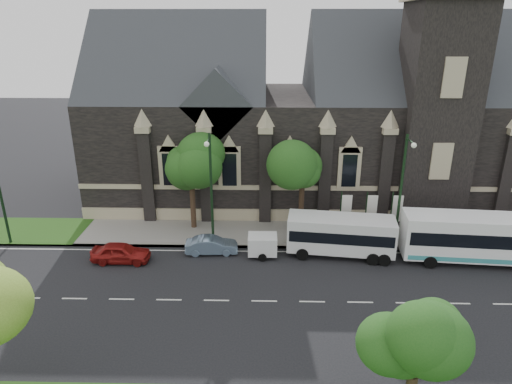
{
  "coord_description": "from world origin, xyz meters",
  "views": [
    {
      "loc": [
        0.02,
        -23.83,
        16.33
      ],
      "look_at": [
        -0.65,
        6.0,
        5.04
      ],
      "focal_mm": 31.46,
      "sensor_mm": 36.0,
      "label": 1
    }
  ],
  "objects_px": {
    "street_lamp_near": "(402,187)",
    "sedan": "(212,245)",
    "street_lamp_mid": "(211,185)",
    "box_trailer": "(263,244)",
    "banner_flag_right": "(395,211)",
    "banner_flag_left": "(344,211)",
    "tree_park_east": "(421,341)",
    "car_far_red": "(121,253)",
    "tour_coach": "(491,238)",
    "shuttle_bus": "(341,234)",
    "banner_flag_center": "(370,211)",
    "tree_walk_left": "(194,163)",
    "tree_walk_right": "(305,163)"
  },
  "relations": [
    {
      "from": "street_lamp_near",
      "to": "sedan",
      "type": "height_order",
      "value": "street_lamp_near"
    },
    {
      "from": "street_lamp_mid",
      "to": "box_trailer",
      "type": "xyz_separation_m",
      "value": [
        3.84,
        -1.25,
        -4.17
      ]
    },
    {
      "from": "banner_flag_right",
      "to": "banner_flag_left",
      "type": "bearing_deg",
      "value": 180.0
    },
    {
      "from": "tree_park_east",
      "to": "car_far_red",
      "type": "bearing_deg",
      "value": 139.68
    },
    {
      "from": "tour_coach",
      "to": "shuttle_bus",
      "type": "height_order",
      "value": "tour_coach"
    },
    {
      "from": "box_trailer",
      "to": "banner_flag_center",
      "type": "bearing_deg",
      "value": 20.22
    },
    {
      "from": "street_lamp_near",
      "to": "tree_walk_left",
      "type": "bearing_deg",
      "value": 167.13
    },
    {
      "from": "banner_flag_right",
      "to": "box_trailer",
      "type": "height_order",
      "value": "banner_flag_right"
    },
    {
      "from": "tree_walk_left",
      "to": "banner_flag_left",
      "type": "xyz_separation_m",
      "value": [
        12.08,
        -1.7,
        -3.35
      ]
    },
    {
      "from": "tree_park_east",
      "to": "tree_walk_left",
      "type": "distance_m",
      "value": 23.36
    },
    {
      "from": "tree_walk_right",
      "to": "street_lamp_mid",
      "type": "xyz_separation_m",
      "value": [
        -7.21,
        -3.62,
        -0.71
      ]
    },
    {
      "from": "tree_park_east",
      "to": "banner_flag_center",
      "type": "xyz_separation_m",
      "value": [
        2.11,
        18.32,
        -2.24
      ]
    },
    {
      "from": "tree_park_east",
      "to": "banner_flag_center",
      "type": "relative_size",
      "value": 1.57
    },
    {
      "from": "tree_park_east",
      "to": "banner_flag_left",
      "type": "height_order",
      "value": "tree_park_east"
    },
    {
      "from": "street_lamp_mid",
      "to": "shuttle_bus",
      "type": "xyz_separation_m",
      "value": [
        9.63,
        -0.91,
        -3.38
      ]
    },
    {
      "from": "street_lamp_mid",
      "to": "banner_flag_left",
      "type": "xyz_separation_m",
      "value": [
        10.29,
        1.91,
        -2.73
      ]
    },
    {
      "from": "tree_walk_left",
      "to": "street_lamp_mid",
      "type": "height_order",
      "value": "street_lamp_mid"
    },
    {
      "from": "banner_flag_center",
      "to": "car_far_red",
      "type": "height_order",
      "value": "banner_flag_center"
    },
    {
      "from": "tour_coach",
      "to": "shuttle_bus",
      "type": "distance_m",
      "value": 10.55
    },
    {
      "from": "banner_flag_right",
      "to": "tree_walk_left",
      "type": "bearing_deg",
      "value": 173.96
    },
    {
      "from": "sedan",
      "to": "banner_flag_right",
      "type": "bearing_deg",
      "value": -82.74
    },
    {
      "from": "tree_walk_right",
      "to": "tree_walk_left",
      "type": "xyz_separation_m",
      "value": [
        -9.01,
        -0.01,
        -0.08
      ]
    },
    {
      "from": "tour_coach",
      "to": "sedan",
      "type": "height_order",
      "value": "tour_coach"
    },
    {
      "from": "street_lamp_near",
      "to": "banner_flag_left",
      "type": "distance_m",
      "value": 4.99
    },
    {
      "from": "tree_walk_left",
      "to": "box_trailer",
      "type": "relative_size",
      "value": 2.47
    },
    {
      "from": "banner_flag_left",
      "to": "banner_flag_center",
      "type": "xyz_separation_m",
      "value": [
        2.0,
        0.0,
        0.0
      ]
    },
    {
      "from": "tree_park_east",
      "to": "car_far_red",
      "type": "relative_size",
      "value": 1.49
    },
    {
      "from": "tree_walk_right",
      "to": "tree_park_east",
      "type": "bearing_deg",
      "value": -81.58
    },
    {
      "from": "banner_flag_left",
      "to": "car_far_red",
      "type": "height_order",
      "value": "banner_flag_left"
    },
    {
      "from": "street_lamp_mid",
      "to": "banner_flag_right",
      "type": "height_order",
      "value": "street_lamp_mid"
    },
    {
      "from": "tree_walk_right",
      "to": "shuttle_bus",
      "type": "relative_size",
      "value": 0.97
    },
    {
      "from": "banner_flag_left",
      "to": "shuttle_bus",
      "type": "height_order",
      "value": "banner_flag_left"
    },
    {
      "from": "banner_flag_left",
      "to": "shuttle_bus",
      "type": "relative_size",
      "value": 0.5
    },
    {
      "from": "tree_park_east",
      "to": "shuttle_bus",
      "type": "relative_size",
      "value": 0.78
    },
    {
      "from": "banner_flag_center",
      "to": "street_lamp_mid",
      "type": "bearing_deg",
      "value": -171.18
    },
    {
      "from": "tree_walk_right",
      "to": "banner_flag_center",
      "type": "xyz_separation_m",
      "value": [
        5.08,
        -1.71,
        -3.43
      ]
    },
    {
      "from": "street_lamp_mid",
      "to": "tour_coach",
      "type": "bearing_deg",
      "value": -5.23
    },
    {
      "from": "tree_park_east",
      "to": "box_trailer",
      "type": "relative_size",
      "value": 2.03
    },
    {
      "from": "tree_park_east",
      "to": "tour_coach",
      "type": "distance_m",
      "value": 17.86
    },
    {
      "from": "banner_flag_left",
      "to": "tour_coach",
      "type": "relative_size",
      "value": 0.32
    },
    {
      "from": "box_trailer",
      "to": "car_far_red",
      "type": "bearing_deg",
      "value": -174.28
    },
    {
      "from": "tour_coach",
      "to": "sedan",
      "type": "bearing_deg",
      "value": -177.92
    },
    {
      "from": "tour_coach",
      "to": "shuttle_bus",
      "type": "xyz_separation_m",
      "value": [
        -10.51,
        0.93,
        -0.21
      ]
    },
    {
      "from": "sedan",
      "to": "tree_walk_left",
      "type": "bearing_deg",
      "value": 17.94
    },
    {
      "from": "tree_park_east",
      "to": "banner_flag_right",
      "type": "relative_size",
      "value": 1.57
    },
    {
      "from": "sedan",
      "to": "tree_walk_right",
      "type": "bearing_deg",
      "value": -61.79
    },
    {
      "from": "tree_park_east",
      "to": "street_lamp_mid",
      "type": "distance_m",
      "value": 19.32
    },
    {
      "from": "tree_park_east",
      "to": "street_lamp_near",
      "type": "xyz_separation_m",
      "value": [
        3.82,
        16.42,
        0.49
      ]
    },
    {
      "from": "tour_coach",
      "to": "box_trailer",
      "type": "distance_m",
      "value": 16.34
    },
    {
      "from": "tree_walk_right",
      "to": "sedan",
      "type": "relative_size",
      "value": 1.99
    }
  ]
}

